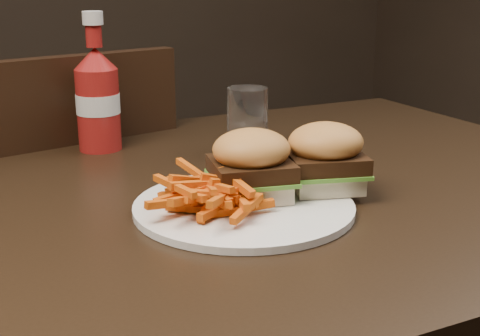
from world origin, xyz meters
name	(u,v)px	position (x,y,z in m)	size (l,w,h in m)	color
dining_table	(201,205)	(0.00, 0.00, 0.73)	(1.20, 0.80, 0.04)	black
chair_far	(35,281)	(-0.14, 0.50, 0.43)	(0.43, 0.43, 0.04)	black
plate	(244,207)	(0.02, -0.09, 0.76)	(0.26, 0.26, 0.01)	white
sandwich_half_a	(251,189)	(0.03, -0.08, 0.77)	(0.08, 0.08, 0.02)	beige
sandwich_half_b	(324,180)	(0.13, -0.09, 0.77)	(0.08, 0.08, 0.02)	beige
fries_pile	(209,193)	(-0.03, -0.10, 0.78)	(0.11, 0.11, 0.04)	#C33500
ketchup_bottle	(99,112)	(-0.06, 0.26, 0.81)	(0.07, 0.07, 0.13)	maroon
tumbler	(247,119)	(0.13, 0.12, 0.81)	(0.06, 0.06, 0.10)	white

